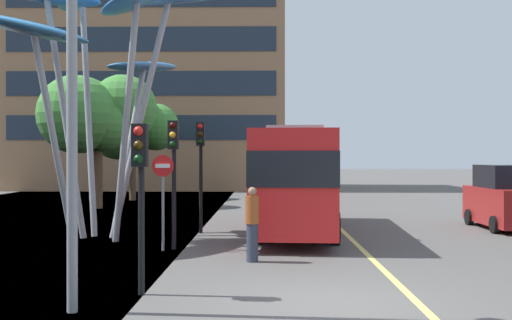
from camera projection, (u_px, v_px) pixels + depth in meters
The scene contains 13 objects.
ground at pixel (286, 303), 11.19m from camera, with size 120.00×240.00×0.10m.
red_bus at pixel (296, 175), 21.24m from camera, with size 3.13×10.43×3.60m.
leaf_sculpture at pixel (95, 31), 19.49m from camera, with size 7.64×8.56×8.57m.
traffic_light_kerb_near at pixel (140, 171), 11.56m from camera, with size 0.28×0.42×3.22m.
traffic_light_kerb_far at pixel (173, 156), 17.31m from camera, with size 0.28×0.42×3.61m.
traffic_light_island_mid at pixel (201, 153), 21.09m from camera, with size 0.28×0.42×3.77m.
car_parked_far at pixel (506, 199), 22.27m from camera, with size 1.96×4.22×2.31m.
street_lamp at pixel (90, 25), 10.33m from camera, with size 1.46×0.44×7.55m.
tree_pavement_near at pixel (93, 115), 31.54m from camera, with size 5.88×5.68×6.87m.
tree_pavement_far at pixel (125, 124), 37.19m from camera, with size 5.30×4.73×7.18m.
pedestrian at pixel (252, 224), 15.31m from camera, with size 0.34×0.34×1.85m.
no_entry_sign at pixel (163, 187), 17.11m from camera, with size 0.60×0.12×2.65m.
backdrop_building at pixel (156, 71), 52.39m from camera, with size 21.49×12.61×19.76m.
Camera 1 is at (-1.09, -11.19, 2.60)m, focal length 43.51 mm.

